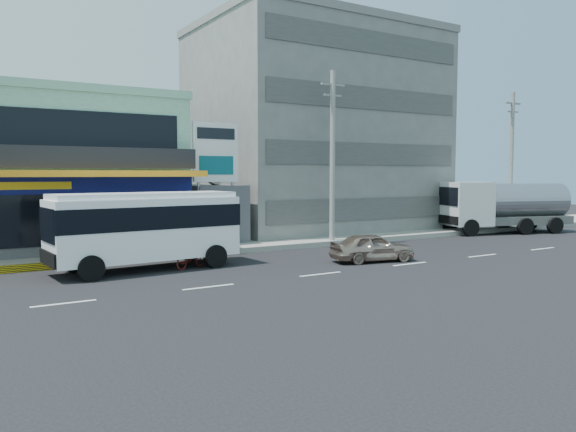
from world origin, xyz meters
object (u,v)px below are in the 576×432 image
object	(u,v)px
satellite_dish	(211,184)
utility_pole_far	(511,160)
minibus	(145,224)
sedan	(372,247)
billboard	(216,159)
tanker_truck	(502,206)
utility_pole_near	(332,156)
motorcycle_rider	(191,252)
shop_building	(53,176)
concrete_building	(315,134)

from	to	relation	value
satellite_dish	utility_pole_far	world-z (taller)	utility_pole_far
minibus	sedan	distance (m)	10.45
billboard	tanker_truck	size ratio (longest dim) A/B	0.73
utility_pole_near	motorcycle_rider	world-z (taller)	utility_pole_near
minibus	tanker_truck	size ratio (longest dim) A/B	0.86
shop_building	utility_pole_near	size ratio (longest dim) A/B	1.24
shop_building	satellite_dish	world-z (taller)	shop_building
shop_building	satellite_dish	xyz separation A→B (m)	(8.00, -2.95, -0.42)
satellite_dish	motorcycle_rider	xyz separation A→B (m)	(-4.00, -6.81, -2.84)
concrete_building	minibus	size ratio (longest dim) A/B	1.97
minibus	tanker_truck	world-z (taller)	tanker_truck
satellite_dish	billboard	size ratio (longest dim) A/B	0.22
shop_building	satellite_dish	bearing A→B (deg)	-20.21
shop_building	motorcycle_rider	xyz separation A→B (m)	(4.00, -9.76, -3.26)
utility_pole_far	sedan	world-z (taller)	utility_pole_far
concrete_building	billboard	bearing A→B (deg)	-151.08
billboard	utility_pole_near	xyz separation A→B (m)	(6.50, -1.80, 0.22)
shop_building	motorcycle_rider	size ratio (longest dim) A/B	5.57
utility_pole_near	sedan	bearing A→B (deg)	-108.53
utility_pole_near	minibus	bearing A→B (deg)	-167.77
shop_building	billboard	size ratio (longest dim) A/B	1.80
concrete_building	utility_pole_near	xyz separation A→B (m)	(-4.00, -7.60, -1.85)
utility_pole_far	tanker_truck	bearing A→B (deg)	-157.91
motorcycle_rider	utility_pole_far	bearing A→B (deg)	7.04
sedan	utility_pole_near	bearing A→B (deg)	-6.29
satellite_dish	tanker_truck	world-z (taller)	satellite_dish
concrete_building	motorcycle_rider	world-z (taller)	concrete_building
minibus	motorcycle_rider	bearing A→B (deg)	-20.17
utility_pole_near	utility_pole_far	size ratio (longest dim) A/B	1.00
satellite_dish	tanker_truck	distance (m)	20.61
shop_building	sedan	bearing A→B (deg)	-45.99
sedan	motorcycle_rider	size ratio (longest dim) A/B	1.79
billboard	minibus	distance (m)	7.46
utility_pole_near	sedan	size ratio (longest dim) A/B	2.50
motorcycle_rider	tanker_truck	bearing A→B (deg)	5.76
billboard	utility_pole_near	distance (m)	6.75
billboard	motorcycle_rider	bearing A→B (deg)	-124.93
satellite_dish	minibus	bearing A→B (deg)	-133.24
tanker_truck	satellite_dish	bearing A→B (deg)	167.68
satellite_dish	motorcycle_rider	size ratio (longest dim) A/B	0.67
shop_building	minibus	world-z (taller)	shop_building
billboard	utility_pole_far	size ratio (longest dim) A/B	0.69
shop_building	concrete_building	size ratio (longest dim) A/B	0.77
minibus	motorcycle_rider	distance (m)	2.28
concrete_building	minibus	distance (m)	19.43
minibus	sedan	size ratio (longest dim) A/B	2.03
shop_building	tanker_truck	bearing A→B (deg)	-14.63
shop_building	minibus	xyz separation A→B (m)	(2.21, -9.10, -2.01)
shop_building	sedan	xyz separation A→B (m)	(12.02, -12.45, -3.32)
utility_pole_near	tanker_truck	xyz separation A→B (m)	(14.07, -0.78, -3.23)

